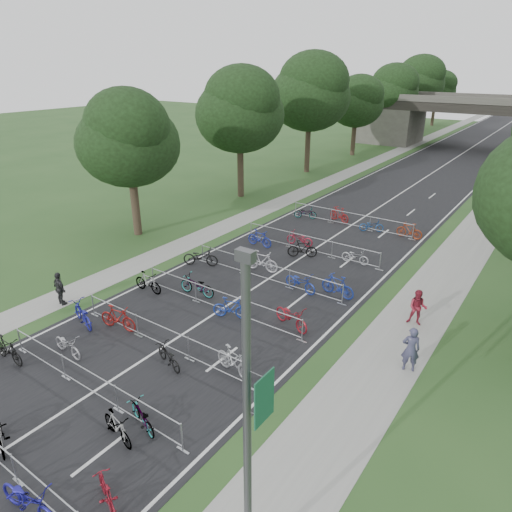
{
  "coord_description": "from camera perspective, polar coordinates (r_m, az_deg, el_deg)",
  "views": [
    {
      "loc": [
        12.62,
        -3.81,
        11.2
      ],
      "look_at": [
        -0.97,
        15.45,
        1.1
      ],
      "focal_mm": 32.0,
      "sensor_mm": 36.0,
      "label": 1
    }
  ],
  "objects": [
    {
      "name": "tree_left_1",
      "position": [
        39.99,
        -1.99,
        17.58
      ],
      "size": [
        7.56,
        7.56,
        11.53
      ],
      "color": "#33261C",
      "rests_on": "ground"
    },
    {
      "name": "road",
      "position": [
        56.39,
        21.91,
        10.1
      ],
      "size": [
        11.0,
        140.0,
        0.01
      ],
      "primitive_type": "cube",
      "color": "black",
      "rests_on": "ground"
    },
    {
      "name": "bike_16",
      "position": [
        27.1,
        -6.94,
        -0.12
      ],
      "size": [
        2.21,
        1.58,
        1.1
      ],
      "primitive_type": "imported",
      "rotation": [
        0.0,
        0.0,
        2.02
      ],
      "color": "black",
      "rests_on": "ground"
    },
    {
      "name": "barrier_row_3",
      "position": [
        22.19,
        -4.61,
        -5.59
      ],
      "size": [
        9.7,
        0.08,
        1.1
      ],
      "color": "#A7A9AF",
      "rests_on": "ground"
    },
    {
      "name": "bike_10",
      "position": [
        18.76,
        -10.88,
        -12.24
      ],
      "size": [
        1.82,
        1.07,
        0.9
      ],
      "primitive_type": "imported",
      "rotation": [
        0.0,
        0.0,
        4.42
      ],
      "color": "black",
      "rests_on": "ground"
    },
    {
      "name": "tree_left_4",
      "position": [
        71.97,
        16.61,
        19.19
      ],
      "size": [
        7.56,
        7.56,
        11.53
      ],
      "color": "#33261C",
      "rests_on": "ground"
    },
    {
      "name": "lane_markings",
      "position": [
        56.39,
        21.91,
        10.09
      ],
      "size": [
        0.12,
        140.0,
        0.0
      ],
      "primitive_type": "cube",
      "color": "silver",
      "rests_on": "ground"
    },
    {
      "name": "bike_12",
      "position": [
        24.51,
        -13.35,
        -3.22
      ],
      "size": [
        1.86,
        0.56,
        1.11
      ],
      "primitive_type": "imported",
      "rotation": [
        0.0,
        0.0,
        1.59
      ],
      "color": "#A7A9AF",
      "rests_on": "ground"
    },
    {
      "name": "barrier_row_4",
      "position": [
        25.03,
        1.22,
        -2.0
      ],
      "size": [
        9.7,
        0.08,
        1.1
      ],
      "color": "#A7A9AF",
      "rests_on": "ground"
    },
    {
      "name": "sidewalk_left",
      "position": [
        58.53,
        14.73,
        11.42
      ],
      "size": [
        2.0,
        140.0,
        0.01
      ],
      "primitive_type": "cube",
      "color": "gray",
      "rests_on": "ground"
    },
    {
      "name": "bike_9",
      "position": [
        21.56,
        -16.88,
        -7.42
      ],
      "size": [
        2.01,
        0.89,
        1.16
      ],
      "primitive_type": "imported",
      "rotation": [
        0.0,
        0.0,
        1.75
      ],
      "color": "maroon",
      "rests_on": "ground"
    },
    {
      "name": "pedestrian_c",
      "position": [
        24.49,
        -23.32,
        -3.8
      ],
      "size": [
        1.06,
        0.54,
        1.74
      ],
      "primitive_type": "imported",
      "rotation": [
        0.0,
        0.0,
        3.03
      ],
      "color": "#272729",
      "rests_on": "ground"
    },
    {
      "name": "barrier_row_5",
      "position": [
        28.98,
        6.77,
        1.45
      ],
      "size": [
        9.7,
        0.08,
        1.1
      ],
      "color": "#A7A9AF",
      "rests_on": "ground"
    },
    {
      "name": "bike_21",
      "position": [
        30.04,
        5.47,
        2.17
      ],
      "size": [
        1.89,
        0.86,
        0.96
      ],
      "primitive_type": "imported",
      "rotation": [
        0.0,
        0.0,
        4.84
      ],
      "color": "maroon",
      "rests_on": "ground"
    },
    {
      "name": "barrier_row_6",
      "position": [
        34.08,
        11.68,
        4.48
      ],
      "size": [
        9.7,
        0.08,
        1.1
      ],
      "color": "#A7A9AF",
      "rests_on": "ground"
    },
    {
      "name": "pedestrian_a",
      "position": [
        18.93,
        18.77,
        -10.98
      ],
      "size": [
        0.82,
        0.69,
        1.91
      ],
      "primitive_type": "imported",
      "rotation": [
        0.0,
        0.0,
        3.55
      ],
      "color": "#383854",
      "rests_on": "ground"
    },
    {
      "name": "bike_26",
      "position": [
        33.45,
        14.24,
        3.7
      ],
      "size": [
        1.78,
        1.28,
        0.89
      ],
      "primitive_type": "imported",
      "rotation": [
        0.0,
        0.0,
        2.03
      ],
      "color": "navy",
      "rests_on": "ground"
    },
    {
      "name": "barrier_row_1",
      "position": [
        18.1,
        -20.16,
        -14.53
      ],
      "size": [
        9.7,
        0.08,
        1.1
      ],
      "color": "#A7A9AF",
      "rests_on": "ground"
    },
    {
      "name": "bike_14",
      "position": [
        21.55,
        -3.16,
        -6.51
      ],
      "size": [
        1.84,
        1.12,
        1.07
      ],
      "primitive_type": "imported",
      "rotation": [
        0.0,
        0.0,
        1.95
      ],
      "color": "navy",
      "rests_on": "ground"
    },
    {
      "name": "overpass_bridge",
      "position": [
        70.38,
        25.56,
        14.78
      ],
      "size": [
        31.0,
        8.0,
        7.05
      ],
      "color": "#47453F",
      "rests_on": "ground"
    },
    {
      "name": "barrier_row_2",
      "position": [
        19.85,
        -11.7,
        -9.81
      ],
      "size": [
        9.7,
        0.08,
        1.1
      ],
      "color": "#A7A9AF",
      "rests_on": "ground"
    },
    {
      "name": "tree_left_6",
      "position": [
        94.95,
        21.73,
        18.82
      ],
      "size": [
        6.72,
        6.72,
        10.25
      ],
      "color": "#33261C",
      "rests_on": "ground"
    },
    {
      "name": "bike_2",
      "position": [
        14.87,
        -26.55,
        -25.62
      ],
      "size": [
        2.22,
        0.99,
        1.13
      ],
      "primitive_type": "imported",
      "rotation": [
        0.0,
        0.0,
        1.69
      ],
      "color": "navy",
      "rests_on": "ground"
    },
    {
      "name": "bike_7",
      "position": [
        16.31,
        -14.05,
        -18.9
      ],
      "size": [
        1.79,
        1.08,
        0.89
      ],
      "primitive_type": "imported",
      "rotation": [
        0.0,
        0.0,
        4.4
      ],
      "color": "#A7A9AF",
      "rests_on": "ground"
    },
    {
      "name": "bike_27",
      "position": [
        32.9,
        18.63,
        3.04
      ],
      "size": [
        1.83,
        0.59,
        1.09
      ],
      "primitive_type": "imported",
      "rotation": [
        0.0,
        0.0,
        4.67
      ],
      "color": "maroon",
      "rests_on": "ground"
    },
    {
      "name": "pedestrian_b",
      "position": [
        22.13,
        19.55,
        -6.14
      ],
      "size": [
        0.93,
        0.78,
        1.72
      ],
      "primitive_type": "imported",
      "rotation": [
        0.0,
        0.0,
        0.17
      ],
      "color": "maroon",
      "rests_on": "ground"
    },
    {
      "name": "bike_3",
      "position": [
        14.39,
        -18.13,
        -26.36
      ],
      "size": [
        1.71,
        1.04,
        1.0
      ],
      "primitive_type": "imported",
      "rotation": [
        0.0,
        0.0,
        4.34
      ],
      "color": "maroon",
      "rests_on": "ground"
    },
    {
      "name": "bike_19",
      "position": [
        23.8,
        10.18,
        -3.68
      ],
      "size": [
        2.02,
        0.82,
        1.18
      ],
      "primitive_type": "imported",
      "rotation": [
        0.0,
        0.0,
        4.57
      ],
      "color": "navy",
      "rests_on": "ground"
    },
    {
      "name": "bike_22",
      "position": [
        28.21,
        5.81,
        0.88
      ],
      "size": [
        1.85,
        1.35,
        1.1
      ],
      "primitive_type": "imported",
      "rotation": [
        0.0,
        0.0,
        2.08
      ],
      "color": "black",
      "rests_on": "ground"
    },
    {
      "name": "lamppost",
      "position": [
        10.0,
        -0.97,
        -20.57
      ],
      "size": [
        0.61,
        0.65,
        8.21
      ],
      "color": "#4C4C51",
      "rests_on": "ground"
    },
    {
      "name": "bike_6",
      "position": [
        16.06,
        -16.95,
        -19.78
      ],
      "size": [
        1.76,
        0.79,
        1.02
      ],
      "primitive_type": "imported",
      "rotation": [
        0.0,
        0.0,
        1.38
      ],
      "color": "#A7A9AF",
      "rests_on": "ground"
    },
    {
      "name": "bike_4",
      "position": [
        21.09,
        -28.6,
        -10.25
      ],
      "size": [
        1.92,
        0.58,
        1.15
      ],
      "primitive_type": "imported",
      "rotation": [
        0.0,
        0.0,
        1.59
      ],
      "color": "black",
      "rests_on": "ground"
    },
    {
      "name": "bike_11",
      "position": [
        17.97,
        -2.78,
        -13.02
      ],
      "size": [
        2.03,
        0.92,
        1.18
      ],
      "primitive_type": "imported",
      "rotation": [
        0.0,
        0.0,
        1.37
      ],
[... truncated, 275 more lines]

